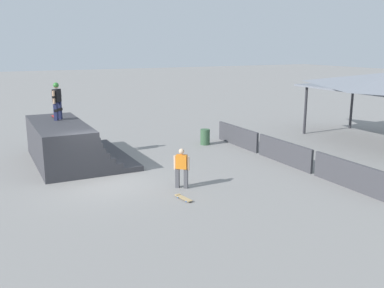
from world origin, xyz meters
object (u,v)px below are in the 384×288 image
at_px(trash_bin, 205,137).
at_px(bystander_walking, 182,166).
at_px(skateboard_on_deck, 55,117).
at_px(skater_on_deck, 57,98).
at_px(skateboard_on_ground, 183,198).

bearing_deg(trash_bin, bystander_walking, -35.26).
height_order(skateboard_on_deck, bystander_walking, skateboard_on_deck).
bearing_deg(skater_on_deck, skateboard_on_ground, 57.42).
distance_m(skateboard_on_deck, skateboard_on_ground, 9.11).
distance_m(bystander_walking, skateboard_on_ground, 1.50).
xyz_separation_m(skateboard_on_ground, trash_bin, (-7.20, 4.76, 0.37)).
bearing_deg(bystander_walking, skateboard_on_deck, -24.99).
height_order(skateboard_on_deck, skateboard_on_ground, skateboard_on_deck).
height_order(skateboard_on_deck, trash_bin, skateboard_on_deck).
relative_size(skater_on_deck, skateboard_on_ground, 2.04).
bearing_deg(skateboard_on_ground, trash_bin, -43.31).
bearing_deg(skateboard_on_ground, skateboard_on_deck, 9.19).
xyz_separation_m(skater_on_deck, bystander_walking, (6.61, 3.35, -2.04)).
bearing_deg(skateboard_on_deck, skater_on_deck, 2.91).
bearing_deg(skateboard_on_deck, trash_bin, 79.62).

